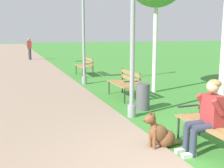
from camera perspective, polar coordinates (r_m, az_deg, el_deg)
paved_path at (r=27.13m, az=-18.88°, el=5.41°), size 4.29×60.00×0.04m
park_bench_near at (r=5.20m, az=20.19°, el=-7.11°), size 0.55×1.50×0.85m
park_bench_mid at (r=8.88m, az=2.66°, el=0.49°), size 0.55×1.50×0.85m
park_bench_far at (r=13.69m, az=-5.37°, el=3.86°), size 0.55×1.50×0.85m
person_seated_on_near_bench at (r=5.03m, az=18.45°, el=-5.59°), size 0.74×0.49×1.25m
dog_brown at (r=5.12m, az=9.80°, el=-9.88°), size 0.83×0.32×0.71m
lamp_post_near at (r=6.68m, az=4.14°, el=12.13°), size 0.24×0.24×4.32m
lamp_post_mid at (r=11.24m, az=-5.73°, el=11.46°), size 0.24×0.24×4.39m
litter_bin at (r=7.54m, az=6.20°, el=-2.56°), size 0.36×0.36×0.70m
pedestrian_distant at (r=22.30m, az=-16.18°, el=6.76°), size 0.32×0.22×1.65m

